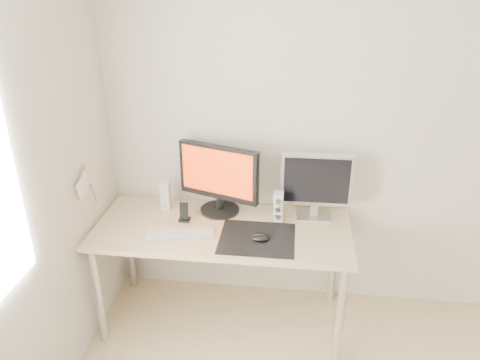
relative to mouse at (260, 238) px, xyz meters
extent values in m
plane|color=beige|center=(0.68, 0.51, 0.50)|extent=(3.50, 0.00, 3.50)
cube|color=black|center=(-0.02, 0.03, -0.02)|extent=(0.45, 0.40, 0.00)
ellipsoid|color=black|center=(0.00, 0.00, 0.00)|extent=(0.10, 0.06, 0.04)
cube|color=#D1B587|center=(-0.25, 0.14, -0.04)|extent=(1.60, 0.70, 0.03)
cylinder|color=silver|center=(-0.99, -0.15, -0.40)|extent=(0.05, 0.05, 0.70)
cylinder|color=silver|center=(0.49, -0.15, -0.40)|extent=(0.05, 0.05, 0.70)
cylinder|color=silver|center=(-0.99, 0.43, -0.40)|extent=(0.05, 0.05, 0.70)
cylinder|color=silver|center=(0.49, 0.43, -0.40)|extent=(0.05, 0.05, 0.70)
cylinder|color=black|center=(-0.30, 0.35, -0.01)|extent=(0.33, 0.33, 0.02)
cylinder|color=black|center=(-0.30, 0.35, 0.05)|extent=(0.05, 0.05, 0.12)
cube|color=black|center=(-0.30, 0.34, 0.26)|extent=(0.53, 0.22, 0.36)
cube|color=#F0600C|center=(-0.31, 0.31, 0.27)|extent=(0.47, 0.17, 0.30)
cube|color=silver|center=(0.32, 0.34, -0.01)|extent=(0.22, 0.16, 0.01)
cube|color=#A8A8AA|center=(0.32, 0.34, 0.04)|extent=(0.05, 0.04, 0.10)
cube|color=silver|center=(0.32, 0.34, 0.24)|extent=(0.45, 0.04, 0.34)
cube|color=black|center=(0.32, 0.32, 0.24)|extent=(0.41, 0.01, 0.30)
cube|color=silver|center=(-0.66, 0.34, 0.08)|extent=(0.06, 0.07, 0.19)
cylinder|color=#ADADAF|center=(-0.66, 0.29, 0.02)|extent=(0.04, 0.01, 0.04)
cylinder|color=#B9B9BB|center=(-0.66, 0.29, 0.08)|extent=(0.04, 0.01, 0.04)
cylinder|color=silver|center=(-0.66, 0.29, 0.13)|extent=(0.04, 0.01, 0.04)
cube|color=white|center=(0.09, 0.27, 0.08)|extent=(0.06, 0.07, 0.19)
cylinder|color=silver|center=(0.09, 0.23, 0.02)|extent=(0.04, 0.01, 0.04)
cylinder|color=#B7B7BA|center=(0.09, 0.23, 0.08)|extent=(0.04, 0.01, 0.04)
cylinder|color=silver|center=(0.09, 0.23, 0.13)|extent=(0.04, 0.01, 0.04)
cube|color=#B3B3B5|center=(-0.49, 0.02, -0.02)|extent=(0.43, 0.19, 0.01)
cube|color=silver|center=(-0.49, 0.02, -0.01)|extent=(0.41, 0.17, 0.01)
cube|color=black|center=(-0.50, 0.19, -0.01)|extent=(0.07, 0.06, 0.02)
cube|color=black|center=(-0.50, 0.19, 0.05)|extent=(0.06, 0.03, 0.11)
cylinder|color=#A57F54|center=(-1.04, 0.06, 0.27)|extent=(0.01, 0.10, 0.29)
cube|color=white|center=(-1.04, -0.03, 0.31)|extent=(0.00, 0.19, 0.15)
camera|label=1|loc=(0.17, -2.36, 1.47)|focal=35.00mm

